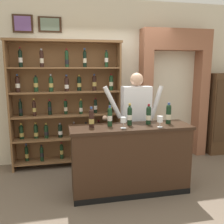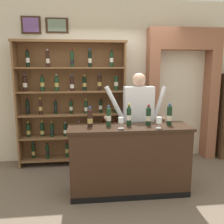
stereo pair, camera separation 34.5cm
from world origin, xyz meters
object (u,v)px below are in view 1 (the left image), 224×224
Objects in this scene: wine_glass_right at (123,121)px; tasting_bottle_bianco at (130,115)px; shopkeeper at (136,114)px; wine_glass_spare at (160,120)px; tasting_bottle_riserva at (149,115)px; tasting_bottle_prosecco at (91,118)px; tasting_bottle_brunello at (110,116)px; tasting_counter at (130,159)px; wine_shelf at (66,102)px; tasting_bottle_grappa at (169,114)px.

tasting_bottle_bianco is at bearing 51.07° from wine_glass_right.
wine_glass_spare is at bearing -77.42° from shopkeeper.
tasting_bottle_prosecco is at bearing -179.52° from tasting_bottle_riserva.
tasting_bottle_riserva is (0.05, -0.44, 0.06)m from shopkeeper.
wine_glass_spare is at bearing -17.61° from tasting_bottle_brunello.
tasting_bottle_prosecco is at bearing 175.86° from tasting_counter.
tasting_bottle_prosecco is 0.96× the size of tasting_bottle_riserva.
tasting_bottle_brunello is at bearing 3.46° from tasting_bottle_prosecco.
tasting_counter is 11.21× the size of wine_glass_right.
tasting_bottle_brunello is at bearing -64.20° from wine_shelf.
tasting_counter is (0.85, -1.21, -0.68)m from wine_shelf.
tasting_bottle_riserva reaches higher than tasting_bottle_prosecco.
wine_glass_spare reaches higher than tasting_counter.
tasting_bottle_prosecco is 0.98× the size of tasting_bottle_brunello.
tasting_bottle_grappa is at bearing -39.80° from wine_shelf.
tasting_bottle_prosecco is 0.55m from tasting_bottle_bianco.
wine_glass_right is (0.71, -1.32, -0.09)m from wine_shelf.
tasting_bottle_prosecco is (-0.55, 0.04, 0.62)m from tasting_counter.
tasting_counter is at bearing -177.18° from tasting_bottle_grappa.
shopkeeper reaches higher than tasting_bottle_brunello.
wine_glass_right is at bearing -159.36° from tasting_bottle_riserva.
tasting_bottle_brunello is (-0.51, -0.43, 0.06)m from shopkeeper.
tasting_bottle_riserva is 0.30m from tasting_bottle_grappa.
wine_glass_right is at bearing -19.95° from tasting_bottle_prosecco.
tasting_bottle_prosecco is at bearing 179.41° from tasting_bottle_grappa.
tasting_bottle_grappa reaches higher than tasting_bottle_brunello.
shopkeeper reaches higher than tasting_bottle_bianco.
wine_glass_spare is at bearing -22.66° from tasting_counter.
tasting_bottle_riserva is 0.96× the size of tasting_bottle_grappa.
shopkeeper is 0.67m from tasting_bottle_brunello.
tasting_bottle_bianco is (0.29, 0.00, 0.00)m from tasting_bottle_brunello.
shopkeeper reaches higher than wine_glass_right.
wine_glass_spare is at bearing -48.31° from wine_shelf.
tasting_bottle_prosecco is 0.92× the size of tasting_bottle_grappa.
wine_glass_right is (0.41, -0.15, -0.02)m from tasting_bottle_prosecco.
tasting_bottle_riserva is at bearing 20.64° from wine_glass_right.
shopkeeper is 11.17× the size of wine_glass_right.
wine_glass_right is (-0.71, -0.14, -0.04)m from tasting_bottle_grappa.
tasting_bottle_grappa is at bearing -2.98° from tasting_bottle_bianco.
wine_glass_right is at bearing 175.02° from wine_glass_spare.
tasting_bottle_bianco is at bearing 1.94° from tasting_bottle_prosecco.
tasting_bottle_brunello is 0.86m from tasting_bottle_grappa.
wine_shelf reaches higher than tasting_bottle_prosecco.
wine_glass_spare is 0.51m from wine_glass_right.
tasting_bottle_grappa reaches higher than tasting_bottle_riserva.
shopkeeper is 0.58m from tasting_bottle_grappa.
tasting_counter is 5.59× the size of tasting_bottle_grappa.
tasting_counter is 0.69m from tasting_bottle_riserva.
wine_glass_spare is (0.09, -0.20, -0.03)m from tasting_bottle_riserva.
tasting_bottle_riserva is 0.44m from wine_glass_right.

